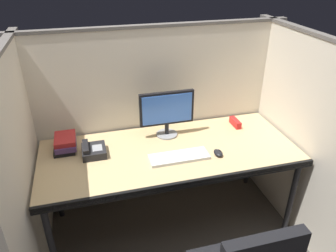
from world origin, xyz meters
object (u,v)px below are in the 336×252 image
at_px(keyboard_main, 179,157).
at_px(red_stapler, 235,123).
at_px(book_stack, 65,143).
at_px(desk_phone, 93,151).
at_px(monitor_center, 167,111).
at_px(computer_mouse, 218,153).
at_px(desk, 170,157).

relative_size(keyboard_main, red_stapler, 2.87).
relative_size(book_stack, desk_phone, 1.19).
bearing_deg(monitor_center, desk_phone, -167.27).
relative_size(monitor_center, book_stack, 1.91).
relative_size(keyboard_main, computer_mouse, 4.48).
relative_size(desk, keyboard_main, 4.42).
bearing_deg(book_stack, computer_mouse, -18.84).
xyz_separation_m(red_stapler, desk_phone, (-1.19, -0.14, 0.01)).
xyz_separation_m(computer_mouse, red_stapler, (0.32, 0.38, 0.01)).
distance_m(monitor_center, red_stapler, 0.63).
distance_m(desk, red_stapler, 0.69).
xyz_separation_m(desk, desk_phone, (-0.55, 0.10, 0.08)).
relative_size(red_stapler, book_stack, 0.67).
height_order(desk, red_stapler, red_stapler).
distance_m(computer_mouse, book_stack, 1.13).
xyz_separation_m(monitor_center, computer_mouse, (0.29, -0.38, -0.20)).
bearing_deg(keyboard_main, computer_mouse, -6.66).
bearing_deg(book_stack, red_stapler, 0.69).
bearing_deg(desk_phone, desk, -10.56).
height_order(monitor_center, desk_phone, monitor_center).
bearing_deg(monitor_center, book_stack, -179.24).
height_order(monitor_center, keyboard_main, monitor_center).
distance_m(desk, computer_mouse, 0.36).
xyz_separation_m(monitor_center, desk_phone, (-0.59, -0.13, -0.18)).
bearing_deg(keyboard_main, book_stack, 157.05).
bearing_deg(red_stapler, desk_phone, -173.33).
bearing_deg(monitor_center, computer_mouse, -52.65).
relative_size(monitor_center, keyboard_main, 1.00).
xyz_separation_m(computer_mouse, book_stack, (-1.07, 0.37, 0.04)).
relative_size(keyboard_main, book_stack, 1.91).
bearing_deg(desk, monitor_center, 81.03).
height_order(keyboard_main, computer_mouse, computer_mouse).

